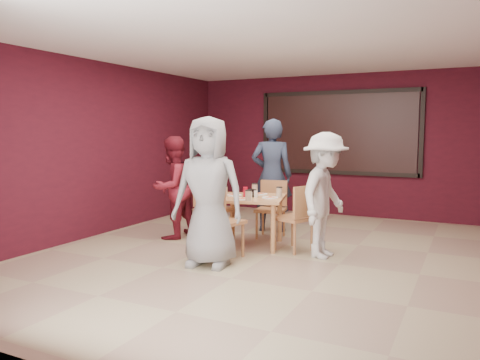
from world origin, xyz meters
The scene contains 11 objects.
floor centered at (0.00, 0.00, 0.00)m, with size 7.00×7.00×0.00m, color tan.
window_blinds centered at (0.00, 3.45, 1.65)m, with size 3.00×0.02×1.50m, color black.
dining_table centered at (-0.45, 0.38, 0.64)m, with size 1.13×1.13×0.88m.
chair_front centered at (-0.54, -0.46, 0.55)m, with size 0.57×0.57×0.97m.
chair_back centered at (-0.41, 1.06, 0.51)m, with size 0.49×0.49×0.90m.
chair_left centered at (-1.20, 0.48, 0.54)m, with size 0.59×0.59×0.96m.
chair_right centered at (0.27, 0.36, 0.53)m, with size 0.59×0.59×0.94m.
diner_front centered at (-0.50, -0.76, 0.93)m, with size 0.91×0.59×1.87m, color gray.
diner_back centered at (-0.59, 1.49, 0.94)m, with size 0.69×0.45×1.89m, color #2B354C.
diner_left centered at (-1.78, 0.30, 0.80)m, with size 0.78×0.61×1.60m, color maroon.
diner_right centered at (0.69, 0.25, 0.84)m, with size 1.08×0.62×1.67m, color silver.
Camera 1 is at (2.42, -5.74, 1.68)m, focal length 35.00 mm.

